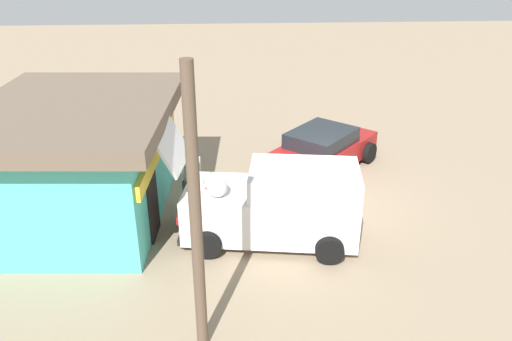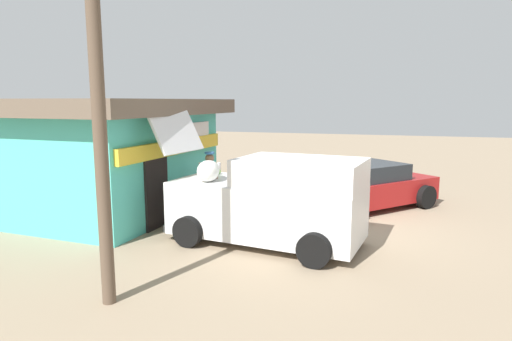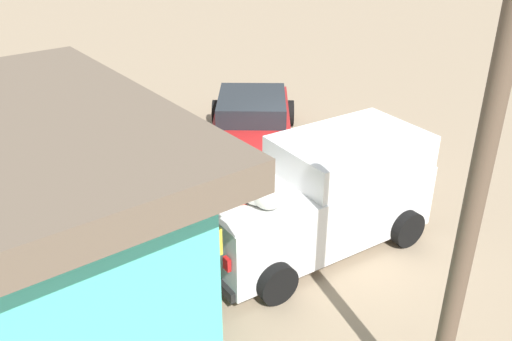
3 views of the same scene
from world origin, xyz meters
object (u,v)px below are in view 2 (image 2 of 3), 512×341
at_px(parked_sedan, 366,187).
at_px(customer_bending, 200,197).
at_px(paint_bucket, 229,195).
at_px(vendor_standing, 210,180).
at_px(unloaded_banana_pile, 145,215).
at_px(delivery_van, 271,200).
at_px(storefront_bar, 114,154).

height_order(parked_sedan, customer_bending, customer_bending).
height_order(customer_bending, paint_bucket, customer_bending).
xyz_separation_m(parked_sedan, paint_bucket, (-0.37, 3.99, -0.41)).
xyz_separation_m(vendor_standing, unloaded_banana_pile, (-1.14, 1.24, -0.75)).
height_order(delivery_van, parked_sedan, delivery_van).
distance_m(delivery_van, customer_bending, 1.70).
bearing_deg(unloaded_banana_pile, parked_sedan, -56.54).
height_order(vendor_standing, paint_bucket, vendor_standing).
bearing_deg(delivery_van, customer_bending, 85.03).
bearing_deg(parked_sedan, paint_bucket, 95.36).
xyz_separation_m(storefront_bar, delivery_van, (-1.31, -4.72, -0.66)).
relative_size(storefront_bar, customer_bending, 4.26).
relative_size(storefront_bar, unloaded_banana_pile, 6.49).
relative_size(storefront_bar, vendor_standing, 3.52).
bearing_deg(vendor_standing, customer_bending, -165.49).
height_order(storefront_bar, customer_bending, storefront_bar).
xyz_separation_m(parked_sedan, customer_bending, (-3.67, 3.45, 0.25)).
xyz_separation_m(customer_bending, paint_bucket, (3.30, 0.53, -0.66)).
relative_size(vendor_standing, paint_bucket, 4.29).
bearing_deg(paint_bucket, customer_bending, -170.81).
xyz_separation_m(parked_sedan, vendor_standing, (-2.21, 3.83, 0.38)).
height_order(storefront_bar, delivery_van, storefront_bar).
bearing_deg(vendor_standing, paint_bucket, 4.85).
bearing_deg(parked_sedan, unloaded_banana_pile, 123.46).
distance_m(parked_sedan, unloaded_banana_pile, 6.10).
relative_size(parked_sedan, unloaded_banana_pile, 4.58).
bearing_deg(storefront_bar, paint_bucket, -49.52).
xyz_separation_m(unloaded_banana_pile, paint_bucket, (2.98, -1.09, -0.03)).
bearing_deg(vendor_standing, delivery_van, -127.87).
relative_size(delivery_van, customer_bending, 3.32).
xyz_separation_m(vendor_standing, paint_bucket, (1.84, 0.16, -0.79)).
height_order(delivery_van, vendor_standing, delivery_van).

